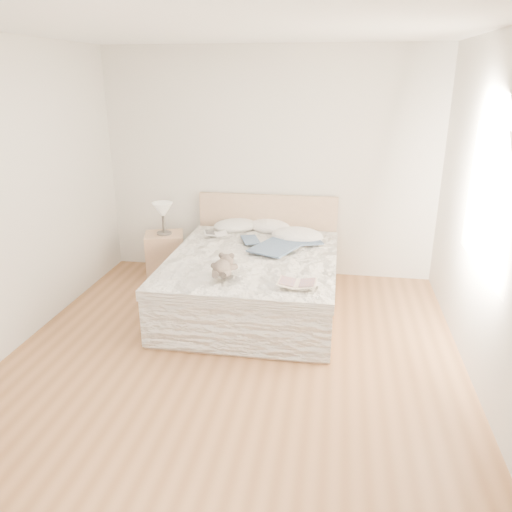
{
  "coord_description": "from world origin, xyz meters",
  "views": [
    {
      "loc": [
        0.83,
        -3.68,
        2.36
      ],
      "look_at": [
        0.05,
        1.05,
        0.62
      ],
      "focal_mm": 35.0,
      "sensor_mm": 36.0,
      "label": 1
    }
  ],
  "objects_px": {
    "teddy_bear": "(222,274)",
    "bed": "(254,279)",
    "nightstand": "(165,256)",
    "photo_book": "(216,234)",
    "table_lamp": "(163,212)",
    "childrens_book": "(297,284)"
  },
  "relations": [
    {
      "from": "table_lamp",
      "to": "childrens_book",
      "type": "relative_size",
      "value": 1.1
    },
    {
      "from": "nightstand",
      "to": "teddy_bear",
      "type": "height_order",
      "value": "teddy_bear"
    },
    {
      "from": "nightstand",
      "to": "photo_book",
      "type": "height_order",
      "value": "photo_book"
    },
    {
      "from": "photo_book",
      "to": "teddy_bear",
      "type": "relative_size",
      "value": 0.9
    },
    {
      "from": "nightstand",
      "to": "teddy_bear",
      "type": "relative_size",
      "value": 1.79
    },
    {
      "from": "teddy_bear",
      "to": "bed",
      "type": "bearing_deg",
      "value": 74.76
    },
    {
      "from": "bed",
      "to": "teddy_bear",
      "type": "relative_size",
      "value": 6.86
    },
    {
      "from": "teddy_bear",
      "to": "photo_book",
      "type": "bearing_deg",
      "value": 103.98
    },
    {
      "from": "bed",
      "to": "nightstand",
      "type": "height_order",
      "value": "bed"
    },
    {
      "from": "table_lamp",
      "to": "photo_book",
      "type": "distance_m",
      "value": 0.71
    },
    {
      "from": "table_lamp",
      "to": "childrens_book",
      "type": "xyz_separation_m",
      "value": [
        1.73,
        -1.43,
        -0.21
      ]
    },
    {
      "from": "bed",
      "to": "teddy_bear",
      "type": "height_order",
      "value": "bed"
    },
    {
      "from": "nightstand",
      "to": "bed",
      "type": "bearing_deg",
      "value": -27.06
    },
    {
      "from": "photo_book",
      "to": "nightstand",
      "type": "bearing_deg",
      "value": 149.93
    },
    {
      "from": "nightstand",
      "to": "table_lamp",
      "type": "height_order",
      "value": "table_lamp"
    },
    {
      "from": "bed",
      "to": "childrens_book",
      "type": "xyz_separation_m",
      "value": [
        0.53,
        -0.82,
        0.32
      ]
    },
    {
      "from": "bed",
      "to": "childrens_book",
      "type": "relative_size",
      "value": 6.11
    },
    {
      "from": "table_lamp",
      "to": "teddy_bear",
      "type": "relative_size",
      "value": 1.23
    },
    {
      "from": "bed",
      "to": "table_lamp",
      "type": "height_order",
      "value": "bed"
    },
    {
      "from": "bed",
      "to": "nightstand",
      "type": "relative_size",
      "value": 3.83
    },
    {
      "from": "childrens_book",
      "to": "teddy_bear",
      "type": "height_order",
      "value": "teddy_bear"
    },
    {
      "from": "table_lamp",
      "to": "teddy_bear",
      "type": "height_order",
      "value": "table_lamp"
    }
  ]
}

